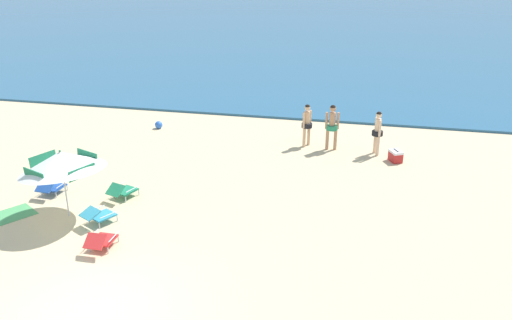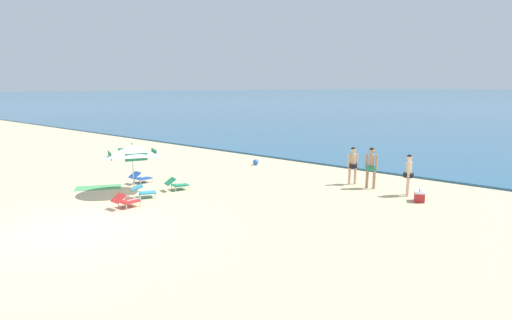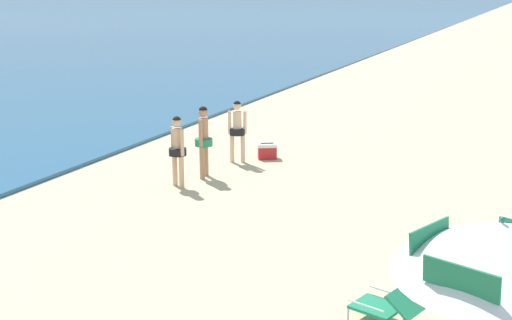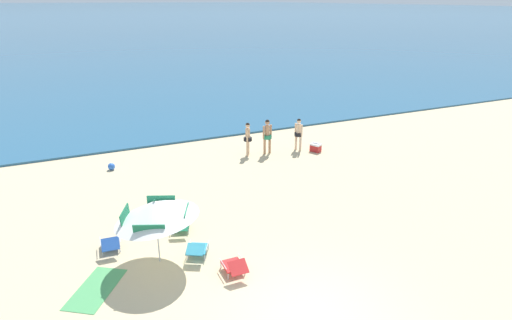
{
  "view_description": "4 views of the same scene",
  "coord_description": "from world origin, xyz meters",
  "views": [
    {
      "loc": [
        5.17,
        -8.07,
        7.05
      ],
      "look_at": [
        1.84,
        7.05,
        0.81
      ],
      "focal_mm": 37.59,
      "sensor_mm": 36.0,
      "label": 1
    },
    {
      "loc": [
        11.97,
        -5.48,
        4.13
      ],
      "look_at": [
        0.32,
        7.57,
        1.17
      ],
      "focal_mm": 30.45,
      "sensor_mm": 36.0,
      "label": 2
    },
    {
      "loc": [
        -10.11,
        3.64,
        4.28
      ],
      "look_at": [
        1.32,
        8.28,
        1.23
      ],
      "focal_mm": 47.85,
      "sensor_mm": 36.0,
      "label": 3
    },
    {
      "loc": [
        -4.46,
        -6.67,
        7.06
      ],
      "look_at": [
        1.72,
        7.13,
        1.24
      ],
      "focal_mm": 29.52,
      "sensor_mm": 36.0,
      "label": 4
    }
  ],
  "objects": [
    {
      "name": "lounge_chair_spare_folded",
      "position": [
        -4.02,
        4.91,
        0.27
      ],
      "size": [
        0.62,
        0.93,
        0.52
      ],
      "color": "#1E4799",
      "rests_on": "ground"
    },
    {
      "name": "lounge_chair_under_umbrella",
      "position": [
        -1.06,
        2.36,
        0.27
      ],
      "size": [
        0.59,
        0.9,
        0.53
      ],
      "color": "red",
      "rests_on": "ground"
    },
    {
      "name": "person_standing_beside",
      "position": [
        2.94,
        10.83,
        0.93
      ],
      "size": [
        0.39,
        0.43,
        1.61
      ],
      "color": "#D8A87F",
      "rests_on": "ground"
    },
    {
      "name": "beach_umbrella_striped_main",
      "position": [
        -2.8,
        3.8,
        1.65
      ],
      "size": [
        3.25,
        3.24,
        2.07
      ],
      "color": "silver",
      "rests_on": "ground"
    },
    {
      "name": "beach_ball",
      "position": [
        -3.27,
        11.57,
        0.15
      ],
      "size": [
        0.31,
        0.31,
        0.31
      ],
      "primitive_type": "sphere",
      "color": "blue",
      "rests_on": "ground"
    },
    {
      "name": "lounge_chair_beside_umbrella",
      "position": [
        -1.82,
        5.15,
        0.27
      ],
      "size": [
        0.79,
        1.02,
        0.53
      ],
      "color": "#1E7F56",
      "rests_on": "ground"
    },
    {
      "name": "ocean_water",
      "position": [
        0.0,
        413.91,
        0.05
      ],
      "size": [
        800.0,
        800.0,
        0.1
      ],
      "primitive_type": "cube",
      "color": "#285B7F",
      "rests_on": "ground"
    },
    {
      "name": "cooler_box",
      "position": [
        6.19,
        9.95,
        0.2
      ],
      "size": [
        0.53,
        0.6,
        0.43
      ],
      "color": "red",
      "rests_on": "ground"
    },
    {
      "name": "lounge_chair_facing_sea",
      "position": [
        -1.75,
        3.56,
        0.28
      ],
      "size": [
        0.88,
        1.01,
        0.51
      ],
      "color": "teal",
      "rests_on": "ground"
    },
    {
      "name": "person_wading_in",
      "position": [
        5.52,
        10.5,
        0.93
      ],
      "size": [
        0.39,
        0.45,
        1.6
      ],
      "color": "beige",
      "rests_on": "ground"
    },
    {
      "name": "beach_towel",
      "position": [
        -4.59,
        3.24,
        0.01
      ],
      "size": [
        1.74,
        2.0,
        0.01
      ],
      "primitive_type": "cube",
      "rotation": [
        0.0,
        0.0,
        5.7
      ],
      "color": "#4C9E5B",
      "rests_on": "ground"
    },
    {
      "name": "person_standing_near_shore",
      "position": [
        3.89,
        10.65,
        0.98
      ],
      "size": [
        0.5,
        0.42,
        1.7
      ],
      "color": "tan",
      "rests_on": "ground"
    },
    {
      "name": "ground_plane",
      "position": [
        0.0,
        0.0,
        0.0
      ],
      "size": [
        800.0,
        800.0,
        0.0
      ],
      "primitive_type": "plane",
      "color": "#D1BA8E"
    }
  ]
}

